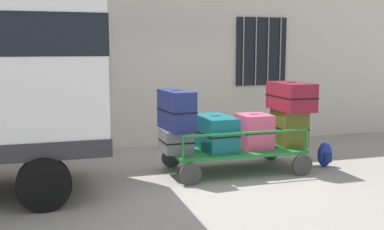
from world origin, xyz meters
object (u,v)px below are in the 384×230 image
(luggage_cart, at_px, (235,152))
(suitcase_midleft_bottom, at_px, (215,133))
(suitcase_left_middle, at_px, (176,110))
(suitcase_midright_bottom, at_px, (289,127))
(backpack, at_px, (325,155))
(suitcase_center_bottom, at_px, (254,131))
(suitcase_left_bottom, at_px, (176,141))
(suitcase_midright_middle, at_px, (291,96))

(luggage_cart, relative_size, suitcase_midleft_bottom, 2.37)
(suitcase_left_middle, bearing_deg, suitcase_midleft_bottom, 2.23)
(suitcase_midright_bottom, xyz_separation_m, backpack, (0.62, -0.18, -0.49))
(suitcase_center_bottom, distance_m, suitcase_midright_bottom, 0.68)
(suitcase_left_middle, xyz_separation_m, backpack, (2.66, -0.18, -0.87))
(suitcase_left_bottom, xyz_separation_m, suitcase_center_bottom, (1.36, -0.06, 0.10))
(suitcase_center_bottom, bearing_deg, suitcase_left_bottom, 177.32)
(suitcase_midleft_bottom, relative_size, backpack, 2.18)
(suitcase_midleft_bottom, xyz_separation_m, suitcase_center_bottom, (0.68, -0.06, 0.00))
(suitcase_left_bottom, height_order, suitcase_center_bottom, suitcase_center_bottom)
(backpack, bearing_deg, suitcase_midleft_bottom, 174.09)
(suitcase_midright_bottom, bearing_deg, backpack, -16.42)
(suitcase_left_middle, bearing_deg, backpack, -3.84)
(suitcase_midleft_bottom, relative_size, suitcase_midright_bottom, 1.42)
(backpack, bearing_deg, luggage_cart, 173.88)
(suitcase_left_middle, height_order, backpack, suitcase_left_middle)
(suitcase_left_bottom, distance_m, suitcase_center_bottom, 1.37)
(suitcase_left_bottom, relative_size, backpack, 1.32)
(luggage_cart, relative_size, suitcase_left_bottom, 3.92)
(suitcase_center_bottom, bearing_deg, suitcase_midleft_bottom, 175.22)
(suitcase_left_bottom, height_order, backpack, suitcase_left_bottom)
(suitcase_left_bottom, height_order, suitcase_midright_middle, suitcase_midright_middle)
(suitcase_left_bottom, xyz_separation_m, suitcase_left_middle, (0.00, -0.03, 0.51))
(suitcase_left_middle, xyz_separation_m, suitcase_midleft_bottom, (0.68, 0.03, -0.41))
(suitcase_midleft_bottom, relative_size, suitcase_midright_middle, 1.03)
(suitcase_center_bottom, bearing_deg, luggage_cart, 175.29)
(luggage_cart, xyz_separation_m, suitcase_center_bottom, (0.34, -0.03, 0.35))
(luggage_cart, relative_size, suitcase_midright_bottom, 3.37)
(suitcase_left_bottom, height_order, suitcase_midleft_bottom, suitcase_midleft_bottom)
(suitcase_left_bottom, relative_size, suitcase_left_middle, 0.66)
(luggage_cart, bearing_deg, suitcase_left_middle, 179.87)
(luggage_cart, relative_size, suitcase_left_middle, 2.57)
(suitcase_midright_bottom, height_order, suitcase_midright_middle, suitcase_midright_middle)
(luggage_cart, bearing_deg, suitcase_left_bottom, 178.00)
(suitcase_left_bottom, bearing_deg, luggage_cart, -2.00)
(luggage_cart, height_order, suitcase_center_bottom, suitcase_center_bottom)
(suitcase_midleft_bottom, bearing_deg, suitcase_left_bottom, 179.43)
(luggage_cart, bearing_deg, suitcase_midright_bottom, 0.41)
(suitcase_midleft_bottom, distance_m, suitcase_midright_middle, 1.48)
(luggage_cart, bearing_deg, suitcase_center_bottom, -4.71)
(suitcase_midright_middle, bearing_deg, suitcase_midright_bottom, 90.00)
(suitcase_left_middle, relative_size, suitcase_center_bottom, 1.51)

